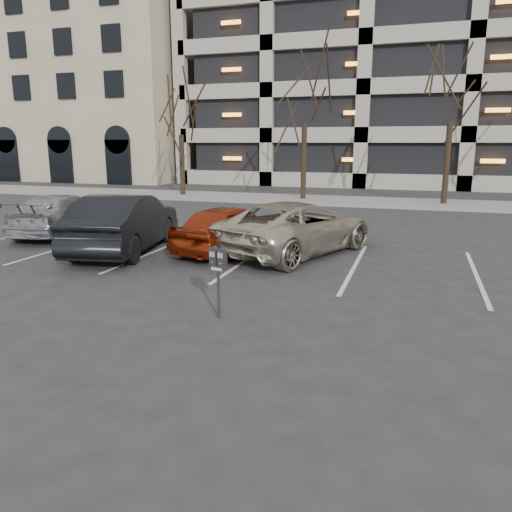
# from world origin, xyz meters

# --- Properties ---
(ground) EXTENTS (140.00, 140.00, 0.00)m
(ground) POSITION_xyz_m (0.00, 0.00, 0.00)
(ground) COLOR #28282B
(ground) RESTS_ON ground
(sidewalk) EXTENTS (80.00, 4.00, 0.12)m
(sidewalk) POSITION_xyz_m (0.00, 16.00, 0.06)
(sidewalk) COLOR gray
(sidewalk) RESTS_ON ground
(stall_lines) EXTENTS (16.90, 5.20, 0.00)m
(stall_lines) POSITION_xyz_m (-1.40, 2.30, 0.01)
(stall_lines) COLOR silver
(stall_lines) RESTS_ON ground
(office_building) EXTENTS (26.00, 16.20, 15.00)m
(office_building) POSITION_xyz_m (-28.00, 29.92, 7.49)
(office_building) COLOR tan
(office_building) RESTS_ON ground
(tree_a) EXTENTS (3.36, 3.36, 7.63)m
(tree_a) POSITION_xyz_m (-10.00, 16.00, 5.51)
(tree_a) COLOR black
(tree_a) RESTS_ON ground
(tree_b) EXTENTS (3.91, 3.91, 8.89)m
(tree_b) POSITION_xyz_m (-3.00, 16.00, 6.43)
(tree_b) COLOR black
(tree_b) RESTS_ON ground
(tree_c) EXTENTS (3.89, 3.89, 8.85)m
(tree_c) POSITION_xyz_m (4.00, 16.00, 6.40)
(tree_c) COLOR black
(tree_c) RESTS_ON ground
(parking_meter) EXTENTS (0.34, 0.19, 1.25)m
(parking_meter) POSITION_xyz_m (-0.41, -2.18, 0.96)
(parking_meter) COLOR black
(parking_meter) RESTS_ON ground
(suv_silver) EXTENTS (4.16, 5.71, 1.45)m
(suv_silver) POSITION_xyz_m (-0.35, 3.41, 0.72)
(suv_silver) COLOR beige
(suv_silver) RESTS_ON ground
(car_red) EXTENTS (2.44, 4.21, 1.35)m
(car_red) POSITION_xyz_m (-2.19, 3.03, 0.67)
(car_red) COLOR #9C2A0E
(car_red) RESTS_ON ground
(car_dark) EXTENTS (2.65, 5.16, 1.62)m
(car_dark) POSITION_xyz_m (-5.00, 2.13, 0.81)
(car_dark) COLOR black
(car_dark) RESTS_ON ground
(car_silver) EXTENTS (2.75, 4.93, 1.35)m
(car_silver) POSITION_xyz_m (-8.46, 3.83, 0.68)
(car_silver) COLOR #A5A7AD
(car_silver) RESTS_ON ground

